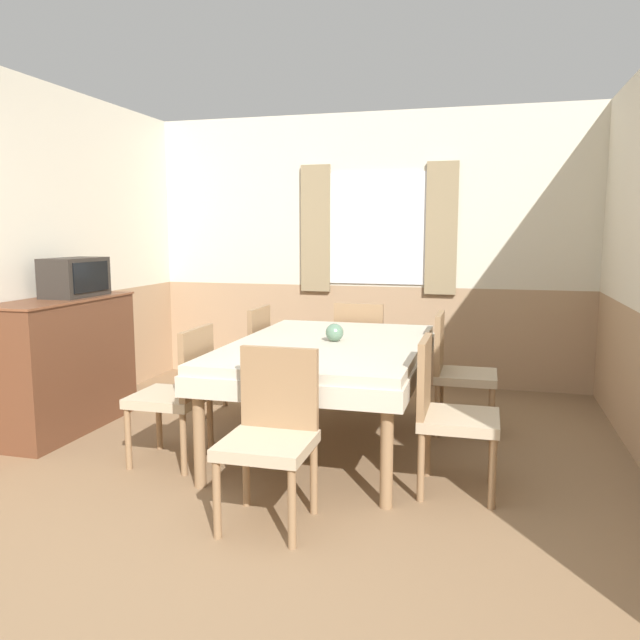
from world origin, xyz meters
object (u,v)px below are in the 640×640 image
object	(u,v)px
sideboard	(65,363)
dining_table	(328,356)
chair_left_far	(244,357)
chair_left_near	(179,390)
chair_right_near	(447,409)
tv	(75,277)
vase	(335,332)
chair_right_far	(457,368)
chair_head_near	(271,430)
chair_head_window	(361,348)

from	to	relation	value
sideboard	dining_table	bearing A→B (deg)	4.27
chair_left_far	chair_left_near	xyz separation A→B (m)	(0.00, -1.11, 0.00)
chair_right_near	tv	distance (m)	2.94
sideboard	vase	world-z (taller)	sideboard
chair_left_near	chair_right_near	bearing A→B (deg)	-90.00
chair_right_far	chair_right_near	bearing A→B (deg)	0.00
chair_left_near	vase	world-z (taller)	chair_left_near
tv	chair_head_near	bearing A→B (deg)	-30.67
chair_right_far	chair_left_far	size ratio (longest dim) A/B	1.00
chair_head_near	chair_right_near	world-z (taller)	same
chair_head_near	chair_left_near	world-z (taller)	same
chair_head_near	chair_head_window	distance (m)	2.33
tv	vase	xyz separation A→B (m)	(2.01, 0.04, -0.34)
chair_right_far	chair_head_window	world-z (taller)	same
dining_table	chair_right_far	bearing A→B (deg)	33.48
dining_table	vase	size ratio (longest dim) A/B	15.72
chair_right_far	chair_head_near	bearing A→B (deg)	-25.99
chair_left_far	chair_right_near	size ratio (longest dim) A/B	1.00
sideboard	tv	distance (m)	0.65
chair_head_near	tv	size ratio (longest dim) A/B	1.74
chair_head_near	chair_left_near	size ratio (longest dim) A/B	1.00
chair_right_far	tv	distance (m)	2.94
chair_left_far	chair_right_near	world-z (taller)	same
chair_head_near	chair_head_window	bearing A→B (deg)	-90.00
chair_head_near	chair_left_near	bearing A→B (deg)	-36.06
chair_right_near	sideboard	distance (m)	2.86
chair_right_far	tv	bearing A→B (deg)	-78.87
chair_head_window	vase	distance (m)	1.17
chair_right_far	vase	distance (m)	1.01
chair_left_near	tv	xyz separation A→B (m)	(-1.13, 0.56, 0.66)
dining_table	chair_head_window	xyz separation A→B (m)	(0.00, 1.17, -0.15)
chair_right_far	chair_left_near	distance (m)	2.01
chair_head_window	chair_left_near	xyz separation A→B (m)	(-0.84, -1.72, 0.00)
chair_left_near	vase	xyz separation A→B (m)	(0.88, 0.60, 0.32)
chair_right_far	dining_table	bearing A→B (deg)	-56.52
chair_head_near	chair_head_window	world-z (taller)	same
chair_head_window	chair_left_far	size ratio (longest dim) A/B	1.00
chair_left_far	chair_left_near	distance (m)	1.11
dining_table	chair_left_near	size ratio (longest dim) A/B	2.20
chair_head_window	chair_right_near	size ratio (longest dim) A/B	1.00
chair_right_far	tv	size ratio (longest dim) A/B	1.74
chair_right_far	chair_head_window	size ratio (longest dim) A/B	1.00
chair_right_far	chair_right_near	xyz separation A→B (m)	(0.00, -1.11, 0.00)
dining_table	chair_head_window	size ratio (longest dim) A/B	2.20
chair_head_near	chair_right_near	xyz separation A→B (m)	(0.84, 0.61, 0.00)
chair_left_far	chair_right_near	bearing A→B (deg)	-123.48
chair_left_far	chair_left_near	bearing A→B (deg)	-180.00
chair_right_near	chair_head_near	bearing A→B (deg)	-53.94
sideboard	chair_right_near	bearing A→B (deg)	-8.17
chair_head_window	tv	size ratio (longest dim) A/B	1.74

